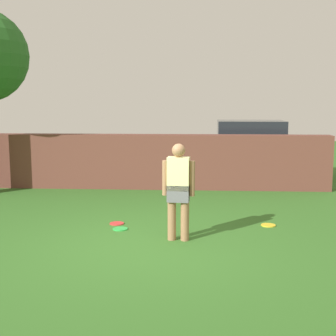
# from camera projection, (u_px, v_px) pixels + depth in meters

# --- Properties ---
(ground_plane) EXTENTS (40.00, 40.00, 0.00)m
(ground_plane) POSITION_uv_depth(u_px,v_px,m) (145.00, 246.00, 7.28)
(ground_plane) COLOR #336623
(brick_wall) EXTENTS (11.60, 0.50, 1.43)m
(brick_wall) POSITION_uv_depth(u_px,v_px,m) (109.00, 161.00, 12.13)
(brick_wall) COLOR brown
(brick_wall) RESTS_ON ground
(person) EXTENTS (0.54, 0.25, 1.62)m
(person) POSITION_uv_depth(u_px,v_px,m) (178.00, 187.00, 7.49)
(person) COLOR #9E704C
(person) RESTS_ON ground
(car) EXTENTS (4.23, 1.99, 1.72)m
(car) POSITION_uv_depth(u_px,v_px,m) (250.00, 149.00, 13.98)
(car) COLOR #B7B7BC
(car) RESTS_ON ground
(frisbee_green) EXTENTS (0.27, 0.27, 0.02)m
(frisbee_green) POSITION_uv_depth(u_px,v_px,m) (120.00, 229.00, 8.25)
(frisbee_green) COLOR green
(frisbee_green) RESTS_ON ground
(frisbee_red) EXTENTS (0.27, 0.27, 0.02)m
(frisbee_red) POSITION_uv_depth(u_px,v_px,m) (117.00, 223.00, 8.61)
(frisbee_red) COLOR red
(frisbee_red) RESTS_ON ground
(frisbee_yellow) EXTENTS (0.27, 0.27, 0.02)m
(frisbee_yellow) POSITION_uv_depth(u_px,v_px,m) (268.00, 225.00, 8.50)
(frisbee_yellow) COLOR yellow
(frisbee_yellow) RESTS_ON ground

